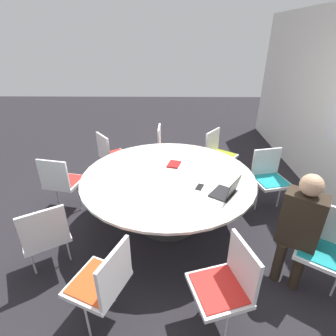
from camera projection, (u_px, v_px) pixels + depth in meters
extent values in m
plane|color=black|center=(168.00, 222.00, 3.58)|extent=(16.00, 16.00, 0.00)
cylinder|color=#333333|center=(168.00, 221.00, 3.57)|extent=(0.79, 0.79, 0.02)
cylinder|color=#333333|center=(168.00, 200.00, 3.41)|extent=(0.12, 0.12, 0.68)
cylinder|color=silver|center=(168.00, 176.00, 3.25)|extent=(2.13, 2.13, 0.03)
cube|color=white|center=(322.00, 254.00, 2.46)|extent=(0.60, 0.60, 0.04)
cube|color=teal|center=(323.00, 252.00, 2.45)|extent=(0.52, 0.53, 0.01)
cube|color=white|center=(331.00, 225.00, 2.50)|extent=(0.26, 0.36, 0.40)
cylinder|color=silver|center=(296.00, 263.00, 2.66)|extent=(0.02, 0.02, 0.43)
cube|color=white|center=(271.00, 182.00, 3.66)|extent=(0.51, 0.52, 0.04)
cube|color=teal|center=(271.00, 180.00, 3.65)|extent=(0.45, 0.46, 0.01)
cube|color=white|center=(266.00, 162.00, 3.73)|extent=(0.13, 0.41, 0.40)
cylinder|color=silver|center=(279.00, 194.00, 3.80)|extent=(0.02, 0.02, 0.43)
cylinder|color=silver|center=(257.00, 197.00, 3.73)|extent=(0.02, 0.02, 0.43)
cube|color=white|center=(222.00, 157.00, 4.41)|extent=(0.60, 0.60, 0.04)
cube|color=olive|center=(222.00, 155.00, 4.40)|extent=(0.53, 0.53, 0.01)
cube|color=white|center=(212.00, 142.00, 4.42)|extent=(0.35, 0.28, 0.40)
cylinder|color=silver|center=(225.00, 165.00, 4.65)|extent=(0.02, 0.02, 0.43)
cylinder|color=silver|center=(215.00, 173.00, 4.39)|extent=(0.02, 0.02, 0.43)
cube|color=white|center=(170.00, 149.00, 4.69)|extent=(0.45, 0.43, 0.04)
cube|color=#E04C1E|center=(170.00, 148.00, 4.68)|extent=(0.39, 0.37, 0.01)
cube|color=white|center=(159.00, 138.00, 4.59)|extent=(0.42, 0.04, 0.40)
cylinder|color=silver|center=(170.00, 157.00, 4.95)|extent=(0.02, 0.02, 0.43)
cylinder|color=silver|center=(170.00, 165.00, 4.63)|extent=(0.02, 0.02, 0.43)
cube|color=white|center=(115.00, 156.00, 4.42)|extent=(0.61, 0.60, 0.04)
cube|color=red|center=(115.00, 155.00, 4.41)|extent=(0.53, 0.53, 0.01)
cube|color=white|center=(103.00, 147.00, 4.22)|extent=(0.35, 0.28, 0.40)
cylinder|color=silver|center=(112.00, 165.00, 4.66)|extent=(0.02, 0.02, 0.43)
cylinder|color=silver|center=(122.00, 172.00, 4.40)|extent=(0.02, 0.02, 0.43)
cube|color=white|center=(65.00, 182.00, 3.66)|extent=(0.50, 0.52, 0.04)
cube|color=red|center=(65.00, 180.00, 3.64)|extent=(0.44, 0.45, 0.01)
cube|color=white|center=(53.00, 175.00, 3.39)|extent=(0.11, 0.42, 0.40)
cylinder|color=silver|center=(57.00, 194.00, 3.80)|extent=(0.02, 0.02, 0.43)
cylinder|color=silver|center=(79.00, 197.00, 3.73)|extent=(0.02, 0.02, 0.43)
cube|color=white|center=(46.00, 235.00, 2.69)|extent=(0.59, 0.60, 0.04)
cube|color=teal|center=(45.00, 233.00, 2.68)|extent=(0.52, 0.52, 0.01)
cube|color=white|center=(44.00, 229.00, 2.44)|extent=(0.25, 0.37, 0.40)
cylinder|color=silver|center=(32.00, 259.00, 2.71)|extent=(0.02, 0.02, 0.43)
cylinder|color=silver|center=(68.00, 246.00, 2.88)|extent=(0.02, 0.02, 0.43)
cube|color=white|center=(97.00, 283.00, 2.17)|extent=(0.57, 0.56, 0.04)
cube|color=#E04C1E|center=(97.00, 281.00, 2.16)|extent=(0.50, 0.49, 0.01)
cube|color=white|center=(115.00, 272.00, 2.00)|extent=(0.40, 0.19, 0.40)
cylinder|color=silver|center=(87.00, 320.00, 2.13)|extent=(0.02, 0.02, 0.43)
cylinder|color=silver|center=(113.00, 286.00, 2.42)|extent=(0.02, 0.02, 0.43)
cube|color=white|center=(218.00, 290.00, 2.11)|extent=(0.54, 0.53, 0.04)
cube|color=red|center=(218.00, 288.00, 2.10)|extent=(0.48, 0.47, 0.01)
cube|color=white|center=(243.00, 265.00, 2.06)|extent=(0.41, 0.15, 0.40)
cylinder|color=silver|center=(226.00, 329.00, 2.06)|extent=(0.02, 0.02, 0.43)
cylinder|color=silver|center=(207.00, 291.00, 2.37)|extent=(0.02, 0.02, 0.43)
cylinder|color=#2D2319|center=(297.00, 270.00, 2.56)|extent=(0.10, 0.10, 0.47)
cylinder|color=#2D2319|center=(278.00, 261.00, 2.65)|extent=(0.10, 0.10, 0.47)
cube|color=#2D2319|center=(302.00, 220.00, 2.45)|extent=(0.39, 0.42, 0.55)
sphere|color=tan|center=(312.00, 185.00, 2.28)|extent=(0.20, 0.20, 0.20)
cube|color=#232326|center=(223.00, 193.00, 2.86)|extent=(0.36, 0.35, 0.02)
cube|color=#232326|center=(233.00, 188.00, 2.76)|extent=(0.26, 0.20, 0.20)
cube|color=black|center=(233.00, 188.00, 2.76)|extent=(0.23, 0.18, 0.17)
cube|color=maroon|center=(174.00, 164.00, 3.50)|extent=(0.24, 0.20, 0.02)
cube|color=black|center=(200.00, 187.00, 2.99)|extent=(0.16, 0.12, 0.01)
cube|color=#661E56|center=(190.00, 163.00, 4.88)|extent=(0.36, 0.16, 0.28)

